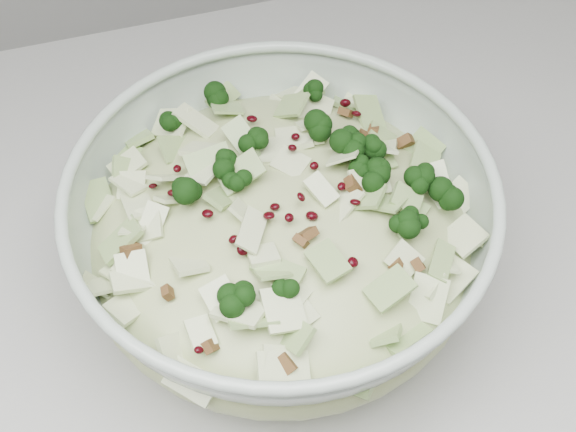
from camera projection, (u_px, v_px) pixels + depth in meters
name	position (u px, v px, depth m)	size (l,w,h in m)	color
counter	(195.00, 425.00, 1.07)	(3.60, 0.60, 0.90)	#A4A5A0
mixing_bowl	(281.00, 237.00, 0.62)	(0.37, 0.37, 0.13)	#B3C5B7
salad	(281.00, 220.00, 0.60)	(0.33, 0.33, 0.13)	beige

